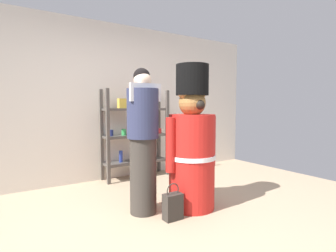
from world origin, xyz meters
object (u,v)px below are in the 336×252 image
object	(u,v)px
merchandise_shelf	(136,132)
person_shopper	(143,140)
teddy_bear_guard	(192,147)
shopping_bag	(173,206)

from	to	relation	value
merchandise_shelf	person_shopper	size ratio (longest dim) A/B	0.91
teddy_bear_guard	shopping_bag	world-z (taller)	teddy_bear_guard
person_shopper	shopping_bag	distance (m)	0.80
merchandise_shelf	shopping_bag	world-z (taller)	merchandise_shelf
teddy_bear_guard	person_shopper	bearing A→B (deg)	162.34
shopping_bag	merchandise_shelf	bearing A→B (deg)	75.86
teddy_bear_guard	merchandise_shelf	bearing A→B (deg)	87.71
person_shopper	shopping_bag	xyz separation A→B (m)	(0.18, -0.35, -0.70)
person_shopper	shopping_bag	size ratio (longest dim) A/B	4.11
person_shopper	merchandise_shelf	bearing A→B (deg)	66.52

